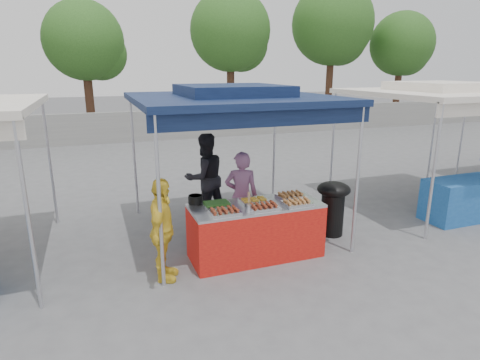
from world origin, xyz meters
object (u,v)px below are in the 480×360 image
object	(u,v)px
vendor_woman	(241,196)
customer_person	(162,230)
cooking_pot	(196,199)
helper_man	(205,177)
vendor_table	(256,231)
wok_burner	(333,204)

from	to	relation	value
vendor_woman	customer_person	bearing A→B (deg)	50.46
cooking_pot	helper_man	size ratio (longest dim) A/B	0.13
helper_man	vendor_table	bearing A→B (deg)	86.67
cooking_pot	wok_burner	xyz separation A→B (m)	(2.43, -0.03, -0.34)
vendor_table	vendor_woman	distance (m)	0.79
vendor_table	cooking_pot	xyz separation A→B (m)	(-0.85, 0.36, 0.49)
wok_burner	helper_man	world-z (taller)	helper_man
vendor_table	vendor_woman	xyz separation A→B (m)	(0.03, 0.71, 0.34)
cooking_pot	vendor_woman	world-z (taller)	vendor_woman
vendor_woman	vendor_table	bearing A→B (deg)	106.07
helper_man	customer_person	world-z (taller)	helper_man
vendor_table	wok_burner	distance (m)	1.62
cooking_pot	vendor_woman	xyz separation A→B (m)	(0.87, 0.35, -0.15)
vendor_table	helper_man	bearing A→B (deg)	99.43
vendor_table	customer_person	distance (m)	1.50
wok_burner	customer_person	size ratio (longest dim) A/B	0.67
wok_burner	vendor_woman	size ratio (longest dim) A/B	0.63
cooking_pot	helper_man	world-z (taller)	helper_man
cooking_pot	vendor_table	bearing A→B (deg)	-22.89
wok_burner	vendor_woman	bearing A→B (deg)	145.62
vendor_table	cooking_pot	distance (m)	1.04
helper_man	customer_person	bearing A→B (deg)	47.44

